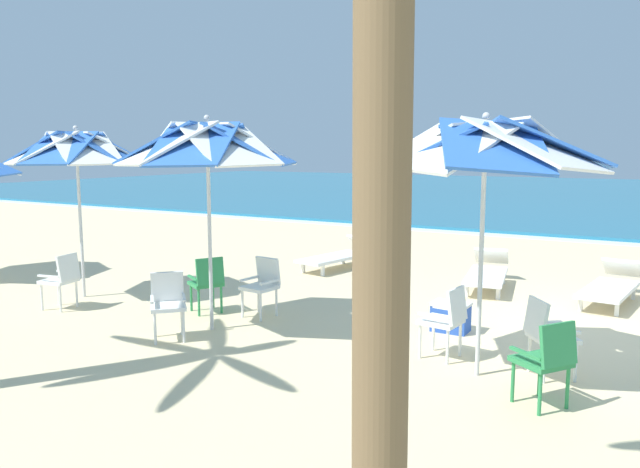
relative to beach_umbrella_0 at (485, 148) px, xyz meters
The scene contains 17 objects.
ground_plane 3.53m from the beach_umbrella_0, 71.33° to the left, with size 80.00×80.00×0.00m, color beige.
surf_foam 11.56m from the beach_umbrella_0, 85.90° to the left, with size 80.00×0.70×0.01m, color white.
beach_umbrella_0 is the anchor object (origin of this frame).
plastic_chair_0 2.20m from the beach_umbrella_0, 33.40° to the right, with size 0.63×0.62×0.87m.
plastic_chair_1 2.07m from the beach_umbrella_0, 143.63° to the left, with size 0.51×0.49×0.87m.
plastic_chair_2 2.11m from the beach_umbrella_0, 26.15° to the left, with size 0.63×0.62×0.87m.
beach_umbrella_1 3.64m from the beach_umbrella_0, behind, with size 2.42×2.42×2.91m.
plastic_chair_3 4.41m from the beach_umbrella_0, 169.78° to the right, with size 0.63×0.63×0.87m.
plastic_chair_4 4.72m from the beach_umbrella_0, behind, with size 0.62×0.60×0.87m.
plastic_chair_5 4.06m from the beach_umbrella_0, 166.72° to the left, with size 0.48×0.51×0.87m.
beach_umbrella_2 6.73m from the beach_umbrella_0, behind, with size 2.23×2.23×2.84m.
plastic_chair_6 6.66m from the beach_umbrella_0, behind, with size 0.54×0.51×0.87m.
sun_lounger_1 4.91m from the beach_umbrella_0, 77.33° to the left, with size 0.87×2.20×0.62m.
sun_lounger_2 5.00m from the beach_umbrella_0, 103.69° to the left, with size 0.99×2.22×0.62m.
sun_lounger_3 6.63m from the beach_umbrella_0, 132.17° to the left, with size 1.01×2.22×0.62m.
palm_tree_3 3.52m from the beach_umbrella_0, 83.60° to the right, with size 3.01×2.52×5.30m.
cooler_box 2.81m from the beach_umbrella_0, 118.18° to the left, with size 0.50×0.34×0.40m.
Camera 1 is at (0.94, -8.86, 2.46)m, focal length 34.57 mm.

